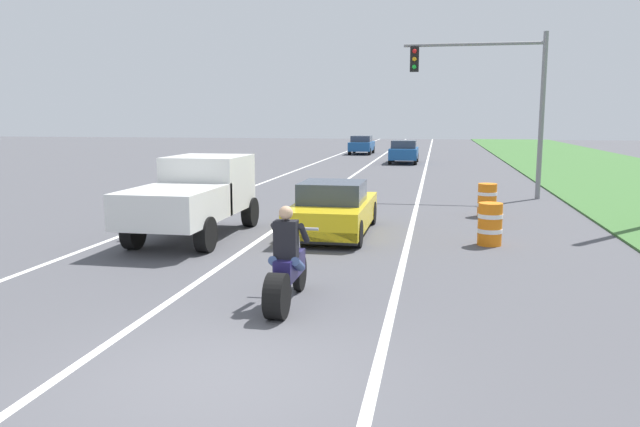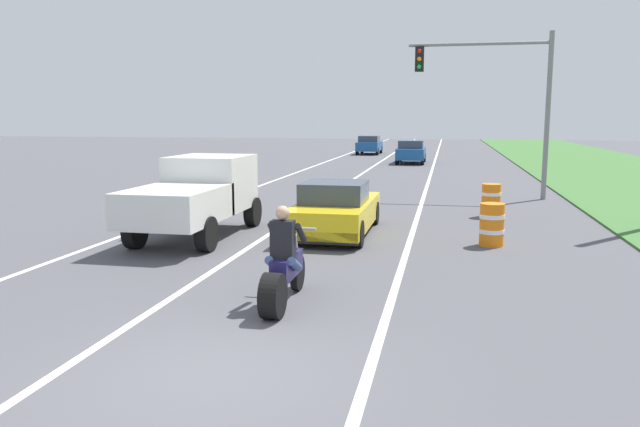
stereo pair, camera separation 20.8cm
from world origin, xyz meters
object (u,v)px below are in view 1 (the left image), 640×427
object	(u,v)px
construction_barrel_mid	(487,200)
distant_car_further_ahead	(362,145)
traffic_light_mast_near	(497,88)
motorcycle_with_rider	(286,270)
distant_car_far_ahead	(404,151)
pickup_truck_left_lane_white	(195,193)
construction_barrel_nearest	(490,224)
sports_car_yellow	(333,210)

from	to	relation	value
construction_barrel_mid	distant_car_further_ahead	xyz separation A→B (m)	(-7.60, 31.19, 0.27)
traffic_light_mast_near	distant_car_further_ahead	world-z (taller)	traffic_light_mast_near
motorcycle_with_rider	distant_car_further_ahead	bearing A→B (deg)	95.25
construction_barrel_mid	distant_car_far_ahead	distance (m)	21.90
motorcycle_with_rider	construction_barrel_mid	size ratio (longest dim) A/B	2.21
traffic_light_mast_near	construction_barrel_mid	distance (m)	5.77
distant_car_further_ahead	distant_car_far_ahead	bearing A→B (deg)	-67.67
construction_barrel_mid	pickup_truck_left_lane_white	bearing A→B (deg)	-147.44
construction_barrel_mid	construction_barrel_nearest	bearing A→B (deg)	-93.46
pickup_truck_left_lane_white	construction_barrel_mid	world-z (taller)	pickup_truck_left_lane_white
motorcycle_with_rider	pickup_truck_left_lane_white	xyz separation A→B (m)	(-3.60, 5.18, 0.51)
motorcycle_with_rider	construction_barrel_mid	world-z (taller)	motorcycle_with_rider
traffic_light_mast_near	distant_car_far_ahead	bearing A→B (deg)	103.87
motorcycle_with_rider	distant_car_further_ahead	distance (m)	41.28
construction_barrel_mid	traffic_light_mast_near	bearing A→B (deg)	82.96
sports_car_yellow	pickup_truck_left_lane_white	world-z (taller)	pickup_truck_left_lane_white
motorcycle_with_rider	distant_car_far_ahead	size ratio (longest dim) A/B	0.55
distant_car_far_ahead	distant_car_further_ahead	size ratio (longest dim) A/B	1.00
traffic_light_mast_near	distant_car_further_ahead	bearing A→B (deg)	107.01
construction_barrel_nearest	distant_car_far_ahead	world-z (taller)	distant_car_far_ahead
pickup_truck_left_lane_white	motorcycle_with_rider	bearing A→B (deg)	-55.20
distant_car_far_ahead	pickup_truck_left_lane_white	bearing A→B (deg)	-98.14
motorcycle_with_rider	pickup_truck_left_lane_white	size ratio (longest dim) A/B	0.46
pickup_truck_left_lane_white	distant_car_far_ahead	world-z (taller)	pickup_truck_left_lane_white
motorcycle_with_rider	traffic_light_mast_near	bearing A→B (deg)	73.14
motorcycle_with_rider	sports_car_yellow	distance (m)	6.23
motorcycle_with_rider	distant_car_far_ahead	distance (m)	31.51
sports_car_yellow	distant_car_further_ahead	world-z (taller)	distant_car_further_ahead
distant_car_far_ahead	distant_car_further_ahead	bearing A→B (deg)	112.33
distant_car_further_ahead	traffic_light_mast_near	bearing A→B (deg)	-72.99
pickup_truck_left_lane_white	traffic_light_mast_near	world-z (taller)	traffic_light_mast_near
construction_barrel_nearest	distant_car_further_ahead	bearing A→B (deg)	101.64
construction_barrel_mid	distant_car_further_ahead	bearing A→B (deg)	103.69
pickup_truck_left_lane_white	traffic_light_mast_near	xyz separation A→B (m)	(7.98, 9.27, 2.92)
sports_car_yellow	construction_barrel_nearest	bearing A→B (deg)	-10.16
distant_car_far_ahead	traffic_light_mast_near	bearing A→B (deg)	-76.13
construction_barrel_nearest	pickup_truck_left_lane_white	bearing A→B (deg)	-177.18
motorcycle_with_rider	construction_barrel_mid	bearing A→B (deg)	68.94
motorcycle_with_rider	traffic_light_mast_near	world-z (taller)	traffic_light_mast_near
sports_car_yellow	distant_car_further_ahead	xyz separation A→B (m)	(-3.49, 34.89, 0.14)
pickup_truck_left_lane_white	distant_car_far_ahead	size ratio (longest dim) A/B	1.20
sports_car_yellow	pickup_truck_left_lane_white	distance (m)	3.50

